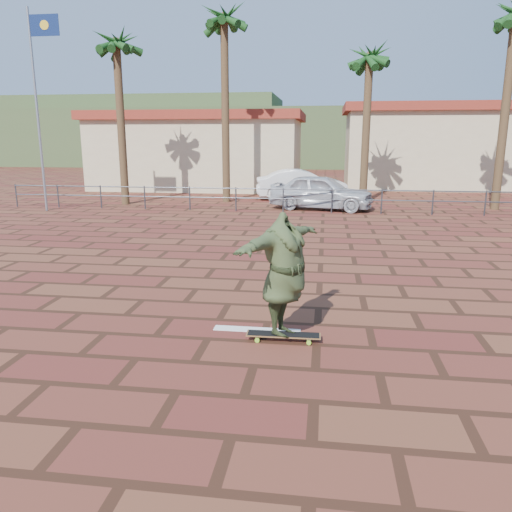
{
  "coord_description": "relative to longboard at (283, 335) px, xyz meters",
  "views": [
    {
      "loc": [
        1.72,
        -8.67,
        3.01
      ],
      "look_at": [
        0.44,
        0.57,
        0.8
      ],
      "focal_mm": 35.0,
      "sensor_mm": 36.0,
      "label": 1
    }
  ],
  "objects": [
    {
      "name": "ground",
      "position": [
        -1.16,
        1.58,
        -0.09
      ],
      "size": [
        120.0,
        120.0,
        0.0
      ],
      "primitive_type": "plane",
      "color": "brown",
      "rests_on": "ground"
    },
    {
      "name": "paint_stripe",
      "position": [
        -0.46,
        0.38,
        -0.09
      ],
      "size": [
        1.4,
        0.22,
        0.01
      ],
      "primitive_type": "cube",
      "color": "white",
      "rests_on": "ground"
    },
    {
      "name": "guardrail",
      "position": [
        -1.16,
        13.58,
        0.59
      ],
      "size": [
        24.06,
        0.06,
        1.0
      ],
      "color": "#47494F",
      "rests_on": "ground"
    },
    {
      "name": "flagpole",
      "position": [
        -11.03,
        12.58,
        4.55
      ],
      "size": [
        1.3,
        0.1,
        8.0
      ],
      "color": "gray",
      "rests_on": "ground"
    },
    {
      "name": "palm_far_left",
      "position": [
        -8.66,
        15.08,
        6.74
      ],
      "size": [
        2.4,
        2.4,
        8.25
      ],
      "color": "brown",
      "rests_on": "ground"
    },
    {
      "name": "palm_left",
      "position": [
        -4.16,
        16.58,
        7.86
      ],
      "size": [
        2.4,
        2.4,
        9.45
      ],
      "color": "brown",
      "rests_on": "ground"
    },
    {
      "name": "palm_center",
      "position": [
        2.34,
        17.08,
        6.27
      ],
      "size": [
        2.4,
        2.4,
        7.75
      ],
      "color": "brown",
      "rests_on": "ground"
    },
    {
      "name": "building_west",
      "position": [
        -7.16,
        23.58,
        2.19
      ],
      "size": [
        12.6,
        7.6,
        4.5
      ],
      "color": "beige",
      "rests_on": "ground"
    },
    {
      "name": "building_east",
      "position": [
        6.84,
        25.58,
        2.45
      ],
      "size": [
        10.6,
        6.6,
        5.0
      ],
      "color": "beige",
      "rests_on": "ground"
    },
    {
      "name": "hill_front",
      "position": [
        -1.16,
        51.58,
        2.91
      ],
      "size": [
        70.0,
        18.0,
        6.0
      ],
      "primitive_type": "cube",
      "color": "#384C28",
      "rests_on": "ground"
    },
    {
      "name": "hill_back",
      "position": [
        -23.16,
        57.58,
        3.91
      ],
      "size": [
        35.0,
        14.0,
        8.0
      ],
      "primitive_type": "cube",
      "color": "#384C28",
      "rests_on": "ground"
    },
    {
      "name": "longboard",
      "position": [
        0.0,
        0.0,
        0.0
      ],
      "size": [
        1.13,
        0.27,
        0.11
      ],
      "rotation": [
        0.0,
        0.0,
        0.02
      ],
      "color": "olive",
      "rests_on": "ground"
    },
    {
      "name": "skateboarder",
      "position": [
        0.0,
        -0.0,
        0.95
      ],
      "size": [
        1.49,
        2.36,
        1.87
      ],
      "primitive_type": "imported",
      "rotation": [
        0.0,
        0.0,
        1.16
      ],
      "color": "#384625",
      "rests_on": "longboard"
    },
    {
      "name": "car_silver",
      "position": [
        0.4,
        14.58,
        0.66
      ],
      "size": [
        4.67,
        2.63,
        1.5
      ],
      "primitive_type": "imported",
      "rotation": [
        0.0,
        0.0,
        1.37
      ],
      "color": "#BABDC1",
      "rests_on": "ground"
    },
    {
      "name": "car_white",
      "position": [
        -0.62,
        18.08,
        0.65
      ],
      "size": [
        4.71,
        2.29,
        1.49
      ],
      "primitive_type": "imported",
      "rotation": [
        0.0,
        0.0,
        1.73
      ],
      "color": "white",
      "rests_on": "ground"
    }
  ]
}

